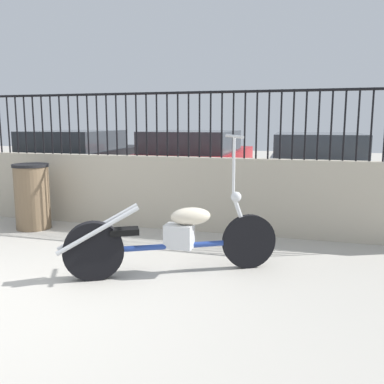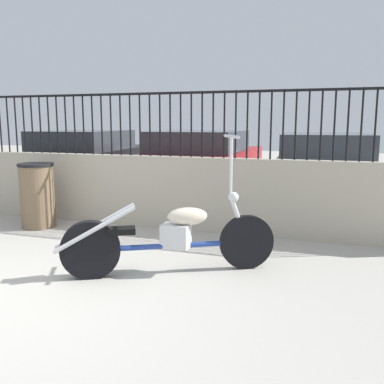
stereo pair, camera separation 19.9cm
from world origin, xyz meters
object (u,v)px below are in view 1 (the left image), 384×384
trash_bin (32,196)px  car_black (79,160)px  motorcycle_blue (164,238)px  car_red (194,163)px  car_silver (316,167)px

trash_bin → car_black: bearing=110.3°
motorcycle_blue → trash_bin: motorcycle_blue is taller
trash_bin → car_black: 3.44m
motorcycle_blue → trash_bin: 2.76m
motorcycle_blue → car_black: bearing=100.5°
car_red → motorcycle_blue: bearing=-168.6°
car_red → car_silver: size_ratio=0.97×
trash_bin → car_silver: car_silver is taller
trash_bin → car_red: car_red is taller
car_red → car_silver: car_red is taller
motorcycle_blue → car_black: 5.77m
motorcycle_blue → car_red: bearing=73.6°
car_black → car_red: size_ratio=1.06×
motorcycle_blue → car_silver: size_ratio=0.47×
motorcycle_blue → trash_bin: bearing=124.6°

